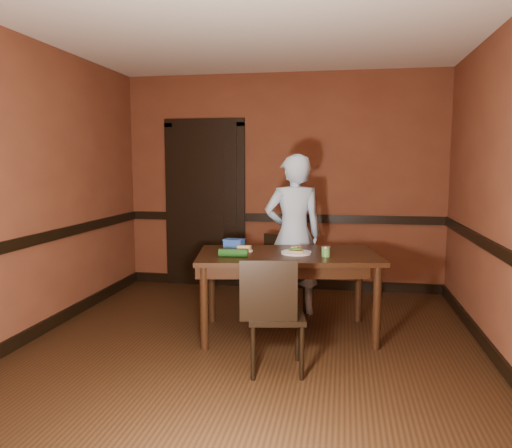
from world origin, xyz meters
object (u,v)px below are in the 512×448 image
(chair_far, at_px, (284,276))
(chair_near, at_px, (276,314))
(sauce_jar, at_px, (326,251))
(food_tub, at_px, (234,243))
(dining_table, at_px, (288,294))
(sandwich_plate, at_px, (296,252))
(person, at_px, (294,235))
(cheese_saucer, at_px, (244,249))

(chair_far, bearing_deg, chair_near, -65.69)
(sauce_jar, distance_m, food_tub, 0.97)
(dining_table, relative_size, sandwich_plate, 5.89)
(sandwich_plate, bearing_deg, food_tub, 158.97)
(dining_table, height_order, person, person)
(sauce_jar, bearing_deg, chair_far, 123.51)
(dining_table, relative_size, food_tub, 7.75)
(chair_near, bearing_deg, sandwich_plate, -105.20)
(cheese_saucer, xyz_separation_m, food_tub, (-0.14, 0.20, 0.02))
(food_tub, bearing_deg, person, 48.12)
(cheese_saucer, bearing_deg, sandwich_plate, -5.31)
(sauce_jar, relative_size, food_tub, 0.44)
(sauce_jar, xyz_separation_m, food_tub, (-0.91, 0.34, -0.01))
(chair_near, relative_size, sauce_jar, 9.75)
(sandwich_plate, height_order, food_tub, food_tub)
(chair_far, height_order, food_tub, food_tub)
(person, height_order, sauce_jar, person)
(person, bearing_deg, dining_table, 73.28)
(person, relative_size, sauce_jar, 18.27)
(dining_table, relative_size, cheese_saucer, 10.00)
(dining_table, xyz_separation_m, cheese_saucer, (-0.42, 0.03, 0.40))
(food_tub, bearing_deg, chair_near, -52.49)
(sauce_jar, bearing_deg, sandwich_plate, 160.48)
(dining_table, height_order, cheese_saucer, cheese_saucer)
(cheese_saucer, relative_size, food_tub, 0.77)
(dining_table, bearing_deg, food_tub, 147.76)
(chair_near, height_order, sauce_jar, chair_near)
(dining_table, relative_size, chair_far, 1.97)
(sauce_jar, bearing_deg, chair_near, -115.33)
(sauce_jar, bearing_deg, food_tub, 159.42)
(chair_far, bearing_deg, dining_table, -59.89)
(sandwich_plate, distance_m, cheese_saucer, 0.50)
(chair_far, relative_size, person, 0.49)
(dining_table, height_order, chair_far, chair_far)
(chair_far, xyz_separation_m, sauce_jar, (0.45, -0.68, 0.40))
(chair_near, height_order, cheese_saucer, chair_near)
(person, xyz_separation_m, sauce_jar, (0.36, -0.77, -0.03))
(chair_near, relative_size, food_tub, 4.25)
(dining_table, bearing_deg, chair_far, 90.17)
(dining_table, xyz_separation_m, sandwich_plate, (0.08, -0.02, 0.40))
(chair_near, relative_size, cheese_saucer, 5.48)
(dining_table, xyz_separation_m, chair_far, (-0.10, 0.57, 0.03))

